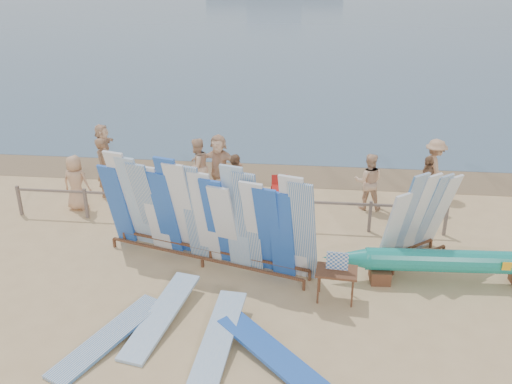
# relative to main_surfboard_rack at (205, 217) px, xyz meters

# --- Properties ---
(ground) EXTENTS (160.00, 160.00, 0.00)m
(ground) POSITION_rel_main_surfboard_rack_xyz_m (0.09, -0.87, -1.24)
(ground) COLOR tan
(ground) RESTS_ON ground
(wet_sand_strip) EXTENTS (40.00, 2.60, 0.01)m
(wet_sand_strip) POSITION_rel_main_surfboard_rack_xyz_m (0.09, 6.33, -1.24)
(wet_sand_strip) COLOR #83684A
(wet_sand_strip) RESTS_ON ground
(fence) EXTENTS (12.08, 0.08, 0.90)m
(fence) POSITION_rel_main_surfboard_rack_xyz_m (0.09, 2.13, -0.61)
(fence) COLOR #766459
(fence) RESTS_ON ground
(main_surfboard_rack) EXTENTS (5.48, 2.26, 2.75)m
(main_surfboard_rack) POSITION_rel_main_surfboard_rack_xyz_m (0.00, 0.00, 0.00)
(main_surfboard_rack) COLOR brown
(main_surfboard_rack) RESTS_ON ground
(side_surfboard_rack) EXTENTS (2.05, 1.85, 2.48)m
(side_surfboard_rack) POSITION_rel_main_surfboard_rack_xyz_m (5.03, 0.65, -0.13)
(side_surfboard_rack) COLOR brown
(side_surfboard_rack) RESTS_ON ground
(outrigger_canoe) EXTENTS (5.94, 0.79, 0.84)m
(outrigger_canoe) POSITION_rel_main_surfboard_rack_xyz_m (5.74, -0.28, -0.70)
(outrigger_canoe) COLOR brown
(outrigger_canoe) RESTS_ON ground
(vendor_table) EXTENTS (0.93, 0.69, 1.17)m
(vendor_table) POSITION_rel_main_surfboard_rack_xyz_m (3.08, -1.23, -0.85)
(vendor_table) COLOR brown
(vendor_table) RESTS_ON ground
(flat_board_d) EXTENTS (2.37, 2.22, 0.32)m
(flat_board_d) POSITION_rel_main_surfboard_rack_xyz_m (1.91, -3.39, -1.24)
(flat_board_d) COLOR blue
(flat_board_d) RESTS_ON ground
(flat_board_b) EXTENTS (0.78, 2.72, 0.41)m
(flat_board_b) POSITION_rel_main_surfboard_rack_xyz_m (0.82, -3.12, -1.24)
(flat_board_b) COLOR #89B2DC
(flat_board_b) RESTS_ON ground
(flat_board_e) EXTENTS (1.66, 2.68, 0.24)m
(flat_board_e) POSITION_rel_main_surfboard_rack_xyz_m (-1.32, -3.17, -1.24)
(flat_board_e) COLOR silver
(flat_board_e) RESTS_ON ground
(flat_board_a) EXTENTS (1.10, 2.75, 0.36)m
(flat_board_a) POSITION_rel_main_surfboard_rack_xyz_m (-0.47, -2.44, -1.24)
(flat_board_a) COLOR #89B2DC
(flat_board_a) RESTS_ON ground
(beach_chair_left) EXTENTS (0.61, 0.63, 0.79)m
(beach_chair_left) POSITION_rel_main_surfboard_rack_xyz_m (1.49, 2.89, -1.01)
(beach_chair_left) COLOR #B41913
(beach_chair_left) RESTS_ON ground
(beach_chair_right) EXTENTS (0.72, 0.74, 0.98)m
(beach_chair_right) POSITION_rel_main_surfboard_rack_xyz_m (1.66, 3.22, -0.96)
(beach_chair_right) COLOR #B41913
(beach_chair_right) RESTS_ON ground
(stroller) EXTENTS (0.68, 0.89, 1.12)m
(stroller) POSITION_rel_main_surfboard_rack_xyz_m (1.60, 2.95, -0.79)
(stroller) COLOR #B41913
(stroller) RESTS_ON ground
(beachgoer_4) EXTENTS (0.49, 1.06, 1.77)m
(beachgoer_4) POSITION_rel_main_surfboard_rack_xyz_m (0.27, 3.04, -0.36)
(beachgoer_4) COLOR #8C6042
(beachgoer_4) RESTS_ON ground
(beachgoer_1) EXTENTS (0.43, 0.71, 1.88)m
(beachgoer_1) POSITION_rel_main_surfboard_rack_xyz_m (-3.92, 3.79, -0.30)
(beachgoer_1) COLOR #8C6042
(beachgoer_1) RESTS_ON ground
(beachgoer_8) EXTENTS (0.85, 0.44, 1.72)m
(beachgoer_8) POSITION_rel_main_surfboard_rack_xyz_m (4.14, 3.68, -0.38)
(beachgoer_8) COLOR beige
(beachgoer_8) RESTS_ON ground
(beachgoer_10) EXTENTS (0.50, 0.99, 1.64)m
(beachgoer_10) POSITION_rel_main_surfboard_rack_xyz_m (5.85, 3.89, -0.42)
(beachgoer_10) COLOR #8C6042
(beachgoer_10) RESTS_ON ground
(beachgoer_11) EXTENTS (0.80, 1.63, 1.68)m
(beachgoer_11) POSITION_rel_main_surfboard_rack_xyz_m (-4.80, 5.95, -0.40)
(beachgoer_11) COLOR beige
(beachgoer_11) RESTS_ON ground
(beachgoer_5) EXTENTS (1.82, 0.97, 1.87)m
(beachgoer_5) POSITION_rel_main_surfboard_rack_xyz_m (-0.47, 4.53, -0.31)
(beachgoer_5) COLOR beige
(beachgoer_5) RESTS_ON ground
(beachgoer_2) EXTENTS (0.89, 0.97, 1.84)m
(beachgoer_2) POSITION_rel_main_surfboard_rack_xyz_m (-1.09, 4.17, -0.32)
(beachgoer_2) COLOR beige
(beachgoer_2) RESTS_ON ground
(beachgoer_0) EXTENTS (0.84, 0.45, 1.66)m
(beachgoer_0) POSITION_rel_main_surfboard_rack_xyz_m (-4.42, 2.73, -0.41)
(beachgoer_0) COLOR tan
(beachgoer_0) RESTS_ON ground
(beachgoer_9) EXTENTS (0.76, 1.27, 1.83)m
(beachgoer_9) POSITION_rel_main_surfboard_rack_xyz_m (6.25, 4.90, -0.33)
(beachgoer_9) COLOR tan
(beachgoer_9) RESTS_ON ground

